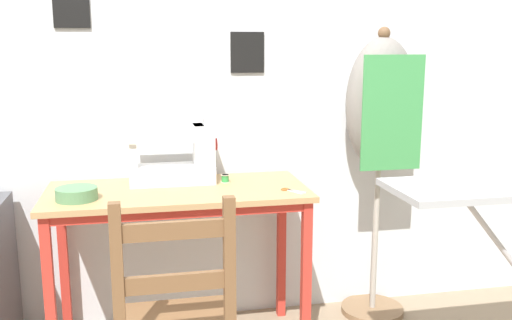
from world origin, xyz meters
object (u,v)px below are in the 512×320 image
object	(u,v)px
fabric_bowl	(77,193)
scissors	(289,190)
thread_spool_near_machine	(225,178)
dress_form	(381,116)
sewing_machine	(176,156)

from	to	relation	value
fabric_bowl	scissors	size ratio (longest dim) A/B	1.52
thread_spool_near_machine	fabric_bowl	bearing A→B (deg)	-164.49
dress_form	thread_spool_near_machine	bearing A→B (deg)	-175.05
scissors	thread_spool_near_machine	world-z (taller)	thread_spool_near_machine
sewing_machine	fabric_bowl	distance (m)	0.48
fabric_bowl	thread_spool_near_machine	size ratio (longest dim) A/B	4.03
sewing_machine	thread_spool_near_machine	distance (m)	0.24
scissors	dress_form	xyz separation A→B (m)	(0.53, 0.28, 0.28)
sewing_machine	scissors	xyz separation A→B (m)	(0.46, -0.25, -0.12)
fabric_bowl	dress_form	xyz separation A→B (m)	(1.41, 0.24, 0.25)
scissors	dress_form	bearing A→B (deg)	27.54
scissors	fabric_bowl	bearing A→B (deg)	177.90
scissors	thread_spool_near_machine	size ratio (longest dim) A/B	2.66
fabric_bowl	scissors	world-z (taller)	fabric_bowl
scissors	dress_form	world-z (taller)	dress_form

